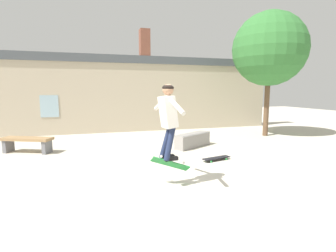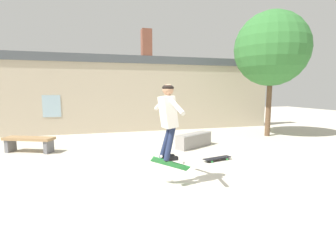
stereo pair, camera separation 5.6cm
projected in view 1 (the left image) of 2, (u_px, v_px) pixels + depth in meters
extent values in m
plane|color=beige|center=(177.00, 182.00, 5.40)|extent=(40.00, 40.00, 0.00)
cube|color=#B7A88E|center=(127.00, 98.00, 11.82)|extent=(14.18, 0.40, 3.05)
cube|color=#474C51|center=(126.00, 60.00, 11.59)|extent=(14.89, 0.52, 0.34)
cube|color=brown|center=(145.00, 43.00, 11.73)|extent=(0.44, 0.44, 1.18)
cube|color=#99B7C6|center=(49.00, 106.00, 10.73)|extent=(0.70, 0.02, 0.90)
cylinder|color=brown|center=(266.00, 107.00, 10.72)|extent=(0.21, 0.21, 2.40)
sphere|color=#337033|center=(269.00, 49.00, 10.40)|extent=(2.92, 2.92, 2.92)
cube|color=#99754C|center=(27.00, 139.00, 7.88)|extent=(1.56, 1.03, 0.08)
cube|color=slate|center=(8.00, 146.00, 7.99)|extent=(0.27, 0.40, 0.39)
cube|color=slate|center=(47.00, 147.00, 7.83)|extent=(0.27, 0.40, 0.39)
cube|color=gray|center=(193.00, 140.00, 8.68)|extent=(1.44, 1.05, 0.46)
cube|color=#B7B7BC|center=(197.00, 134.00, 8.53)|extent=(1.27, 0.76, 0.02)
cube|color=silver|center=(168.00, 112.00, 4.93)|extent=(0.34, 0.37, 0.61)
sphere|color=#A37556|center=(168.00, 90.00, 4.88)|extent=(0.23, 0.23, 0.21)
ellipsoid|color=black|center=(168.00, 88.00, 4.87)|extent=(0.24, 0.24, 0.12)
cylinder|color=#1E2847|center=(166.00, 141.00, 5.09)|extent=(0.29, 0.15, 0.69)
cube|color=black|center=(168.00, 157.00, 5.14)|extent=(0.27, 0.13, 0.07)
cylinder|color=#1E2847|center=(170.00, 143.00, 4.94)|extent=(0.28, 0.19, 0.69)
cube|color=black|center=(171.00, 159.00, 4.99)|extent=(0.27, 0.13, 0.07)
cylinder|color=silver|center=(160.00, 104.00, 5.27)|extent=(0.14, 0.55, 0.28)
cylinder|color=silver|center=(177.00, 106.00, 4.57)|extent=(0.14, 0.55, 0.28)
cube|color=#237F38|center=(170.00, 164.00, 5.16)|extent=(0.76, 0.27, 0.38)
cylinder|color=silver|center=(184.00, 163.00, 5.14)|extent=(0.07, 0.05, 0.07)
cylinder|color=silver|center=(180.00, 167.00, 5.33)|extent=(0.07, 0.05, 0.07)
cylinder|color=silver|center=(161.00, 156.00, 5.04)|extent=(0.07, 0.05, 0.07)
cylinder|color=silver|center=(158.00, 161.00, 5.23)|extent=(0.07, 0.05, 0.07)
cube|color=black|center=(216.00, 158.00, 7.04)|extent=(0.85, 0.38, 0.02)
cylinder|color=green|center=(211.00, 162.00, 6.83)|extent=(0.06, 0.03, 0.05)
cylinder|color=green|center=(206.00, 160.00, 7.01)|extent=(0.06, 0.03, 0.05)
cylinder|color=green|center=(226.00, 159.00, 7.08)|extent=(0.06, 0.03, 0.05)
cylinder|color=green|center=(221.00, 157.00, 7.27)|extent=(0.06, 0.03, 0.05)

